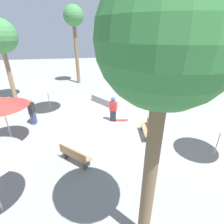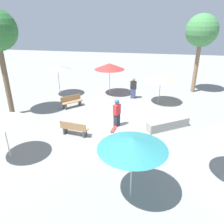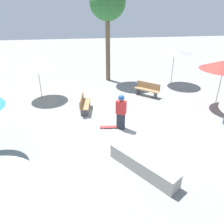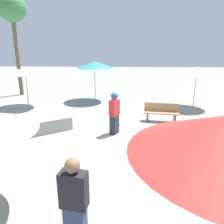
{
  "view_description": "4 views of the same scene",
  "coord_description": "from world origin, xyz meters",
  "px_view_note": "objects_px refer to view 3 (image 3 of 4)",
  "views": [
    {
      "loc": [
        -9.99,
        1.76,
        5.62
      ],
      "look_at": [
        0.14,
        0.07,
        0.77
      ],
      "focal_mm": 28.0,
      "sensor_mm": 36.0,
      "label": 1
    },
    {
      "loc": [
        2.32,
        -11.93,
        6.14
      ],
      "look_at": [
        0.12,
        -0.36,
        1.03
      ],
      "focal_mm": 35.0,
      "sensor_mm": 36.0,
      "label": 2
    },
    {
      "loc": [
        9.21,
        -1.78,
        5.33
      ],
      "look_at": [
        -0.13,
        -0.39,
        0.64
      ],
      "focal_mm": 35.0,
      "sensor_mm": 36.0,
      "label": 3
    },
    {
      "loc": [
        0.05,
        8.23,
        3.4
      ],
      "look_at": [
        0.44,
        0.08,
        0.94
      ],
      "focal_mm": 35.0,
      "sensor_mm": 36.0,
      "label": 4
    }
  ],
  "objects_px": {
    "bench_far": "(147,89)",
    "shade_umbrella_grey": "(175,51)",
    "bench_near": "(84,104)",
    "palm_tree_right": "(107,3)",
    "concrete_ledge": "(143,165)",
    "shade_umbrella_red": "(224,65)",
    "shade_umbrella_cream": "(37,65)",
    "skater_main": "(121,111)",
    "skateboard": "(108,127)"
  },
  "relations": [
    {
      "from": "bench_far",
      "to": "shade_umbrella_cream",
      "type": "xyz_separation_m",
      "value": [
        -0.63,
        -6.66,
        1.68
      ]
    },
    {
      "from": "bench_far",
      "to": "palm_tree_right",
      "type": "distance_m",
      "value": 6.43
    },
    {
      "from": "skateboard",
      "to": "shade_umbrella_grey",
      "type": "relative_size",
      "value": 0.32
    },
    {
      "from": "bench_far",
      "to": "shade_umbrella_red",
      "type": "height_order",
      "value": "shade_umbrella_red"
    },
    {
      "from": "concrete_ledge",
      "to": "shade_umbrella_red",
      "type": "height_order",
      "value": "shade_umbrella_red"
    },
    {
      "from": "palm_tree_right",
      "to": "skateboard",
      "type": "bearing_deg",
      "value": -7.55
    },
    {
      "from": "bench_far",
      "to": "shade_umbrella_grey",
      "type": "xyz_separation_m",
      "value": [
        -1.99,
        2.44,
        1.98
      ]
    },
    {
      "from": "skater_main",
      "to": "palm_tree_right",
      "type": "distance_m",
      "value": 8.62
    },
    {
      "from": "palm_tree_right",
      "to": "shade_umbrella_cream",
      "type": "bearing_deg",
      "value": -57.47
    },
    {
      "from": "skateboard",
      "to": "bench_far",
      "type": "distance_m",
      "value": 4.79
    },
    {
      "from": "bench_near",
      "to": "shade_umbrella_red",
      "type": "xyz_separation_m",
      "value": [
        0.52,
        7.5,
        1.99
      ]
    },
    {
      "from": "bench_near",
      "to": "palm_tree_right",
      "type": "height_order",
      "value": "palm_tree_right"
    },
    {
      "from": "shade_umbrella_red",
      "to": "palm_tree_right",
      "type": "bearing_deg",
      "value": -136.32
    },
    {
      "from": "shade_umbrella_red",
      "to": "shade_umbrella_grey",
      "type": "bearing_deg",
      "value": -166.48
    },
    {
      "from": "skateboard",
      "to": "palm_tree_right",
      "type": "relative_size",
      "value": 0.12
    },
    {
      "from": "concrete_ledge",
      "to": "shade_umbrella_red",
      "type": "bearing_deg",
      "value": 129.69
    },
    {
      "from": "concrete_ledge",
      "to": "bench_near",
      "type": "bearing_deg",
      "value": -160.61
    },
    {
      "from": "skateboard",
      "to": "bench_near",
      "type": "xyz_separation_m",
      "value": [
        -2.05,
        -1.04,
        0.37
      ]
    },
    {
      "from": "shade_umbrella_grey",
      "to": "concrete_ledge",
      "type": "bearing_deg",
      "value": -27.76
    },
    {
      "from": "concrete_ledge",
      "to": "shade_umbrella_red",
      "type": "xyz_separation_m",
      "value": [
        -4.7,
        5.66,
        2.15
      ]
    },
    {
      "from": "skater_main",
      "to": "bench_near",
      "type": "xyz_separation_m",
      "value": [
        -2.14,
        -1.63,
        -0.49
      ]
    },
    {
      "from": "skater_main",
      "to": "palm_tree_right",
      "type": "xyz_separation_m",
      "value": [
        -7.38,
        0.38,
        4.44
      ]
    },
    {
      "from": "concrete_ledge",
      "to": "skater_main",
      "type": "bearing_deg",
      "value": -176.21
    },
    {
      "from": "skater_main",
      "to": "shade_umbrella_grey",
      "type": "bearing_deg",
      "value": -101.97
    },
    {
      "from": "shade_umbrella_cream",
      "to": "bench_far",
      "type": "bearing_deg",
      "value": 84.56
    },
    {
      "from": "skateboard",
      "to": "shade_umbrella_grey",
      "type": "height_order",
      "value": "shade_umbrella_grey"
    },
    {
      "from": "bench_near",
      "to": "shade_umbrella_grey",
      "type": "distance_m",
      "value": 7.71
    },
    {
      "from": "concrete_ledge",
      "to": "shade_umbrella_cream",
      "type": "distance_m",
      "value": 8.92
    },
    {
      "from": "skateboard",
      "to": "palm_tree_right",
      "type": "distance_m",
      "value": 9.06
    },
    {
      "from": "bench_far",
      "to": "palm_tree_right",
      "type": "bearing_deg",
      "value": -17.02
    },
    {
      "from": "shade_umbrella_red",
      "to": "skater_main",
      "type": "bearing_deg",
      "value": -74.5
    },
    {
      "from": "skateboard",
      "to": "concrete_ledge",
      "type": "bearing_deg",
      "value": 110.12
    },
    {
      "from": "shade_umbrella_grey",
      "to": "skater_main",
      "type": "bearing_deg",
      "value": -40.06
    },
    {
      "from": "skater_main",
      "to": "shade_umbrella_red",
      "type": "xyz_separation_m",
      "value": [
        -1.63,
        5.87,
        1.5
      ]
    },
    {
      "from": "bench_far",
      "to": "shade_umbrella_cream",
      "type": "relative_size",
      "value": 0.63
    },
    {
      "from": "shade_umbrella_red",
      "to": "shade_umbrella_cream",
      "type": "xyz_separation_m",
      "value": [
        -2.81,
        -10.1,
        -0.32
      ]
    },
    {
      "from": "concrete_ledge",
      "to": "shade_umbrella_grey",
      "type": "height_order",
      "value": "shade_umbrella_grey"
    },
    {
      "from": "shade_umbrella_red",
      "to": "palm_tree_right",
      "type": "distance_m",
      "value": 8.48
    },
    {
      "from": "bench_near",
      "to": "shade_umbrella_cream",
      "type": "xyz_separation_m",
      "value": [
        -2.29,
        -2.6,
        1.68
      ]
    },
    {
      "from": "palm_tree_right",
      "to": "shade_umbrella_grey",
      "type": "bearing_deg",
      "value": 70.5
    },
    {
      "from": "bench_near",
      "to": "shade_umbrella_grey",
      "type": "xyz_separation_m",
      "value": [
        -3.64,
        6.5,
        1.98
      ]
    },
    {
      "from": "skateboard",
      "to": "shade_umbrella_red",
      "type": "relative_size",
      "value": 0.31
    },
    {
      "from": "shade_umbrella_red",
      "to": "shade_umbrella_cream",
      "type": "relative_size",
      "value": 1.15
    },
    {
      "from": "shade_umbrella_cream",
      "to": "bench_near",
      "type": "bearing_deg",
      "value": 48.62
    },
    {
      "from": "bench_near",
      "to": "shade_umbrella_red",
      "type": "relative_size",
      "value": 0.62
    },
    {
      "from": "bench_near",
      "to": "shade_umbrella_cream",
      "type": "relative_size",
      "value": 0.71
    },
    {
      "from": "skater_main",
      "to": "shade_umbrella_cream",
      "type": "relative_size",
      "value": 0.73
    },
    {
      "from": "skater_main",
      "to": "palm_tree_right",
      "type": "relative_size",
      "value": 0.25
    },
    {
      "from": "skater_main",
      "to": "shade_umbrella_red",
      "type": "height_order",
      "value": "shade_umbrella_red"
    },
    {
      "from": "skateboard",
      "to": "bench_far",
      "type": "bearing_deg",
      "value": -123.08
    }
  ]
}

